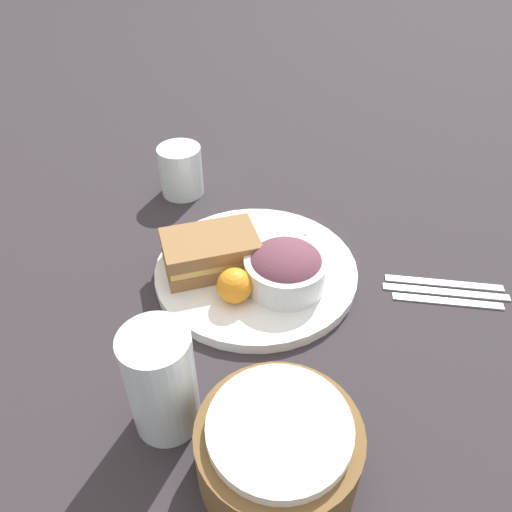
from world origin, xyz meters
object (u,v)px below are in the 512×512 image
at_px(spoon, 448,301).
at_px(water_glass, 181,171).
at_px(plate, 256,271).
at_px(knife, 446,292).
at_px(dressing_cup, 291,236).
at_px(salad_bowl, 286,268).
at_px(fork, 444,283).
at_px(drink_glass, 162,382).
at_px(sandwich, 211,252).
at_px(bread_basket, 275,448).

xyz_separation_m(spoon, water_glass, (0.37, -0.30, 0.04)).
relative_size(plate, knife, 1.68).
distance_m(dressing_cup, spoon, 0.23).
bearing_deg(dressing_cup, plate, 40.20).
bearing_deg(spoon, water_glass, 152.95).
distance_m(plate, knife, 0.26).
relative_size(dressing_cup, water_glass, 0.52).
bearing_deg(plate, salad_bowl, 136.09).
xyz_separation_m(fork, spoon, (0.01, 0.04, 0.00)).
height_order(dressing_cup, drink_glass, drink_glass).
distance_m(knife, spoon, 0.02).
relative_size(sandwich, spoon, 0.98).
distance_m(drink_glass, knife, 0.41).
bearing_deg(water_glass, bread_basket, 102.05).
xyz_separation_m(salad_bowl, drink_glass, (0.15, 0.19, 0.02)).
bearing_deg(spoon, plate, 176.11).
distance_m(bread_basket, fork, 0.36).
bearing_deg(bread_basket, salad_bowl, -99.06).
relative_size(drink_glass, fork, 0.81).
height_order(salad_bowl, bread_basket, bread_basket).
height_order(bread_basket, spoon, bread_basket).
bearing_deg(water_glass, knife, 142.73).
height_order(salad_bowl, dressing_cup, salad_bowl).
bearing_deg(water_glass, dressing_cup, 133.19).
bearing_deg(spoon, drink_glass, -145.75).
bearing_deg(fork, knife, -90.00).
height_order(knife, water_glass, water_glass).
distance_m(sandwich, knife, 0.33).
height_order(sandwich, salad_bowl, salad_bowl).
xyz_separation_m(plate, salad_bowl, (-0.04, 0.04, 0.03)).
xyz_separation_m(bread_basket, spoon, (-0.26, -0.21, -0.04)).
height_order(salad_bowl, spoon, salad_bowl).
bearing_deg(sandwich, fork, 172.10).
relative_size(knife, water_glass, 1.98).
height_order(spoon, water_glass, water_glass).
bearing_deg(knife, fork, 90.00).
distance_m(plate, bread_basket, 0.29).
xyz_separation_m(plate, drink_glass, (0.11, 0.22, 0.06)).
distance_m(salad_bowl, spoon, 0.22).
distance_m(plate, drink_glass, 0.26).
xyz_separation_m(drink_glass, fork, (-0.37, -0.18, -0.06)).
distance_m(spoon, water_glass, 0.48).
relative_size(fork, knife, 0.95).
xyz_separation_m(knife, water_glass, (0.37, -0.28, 0.04)).
xyz_separation_m(sandwich, knife, (-0.32, 0.06, -0.04)).
bearing_deg(dressing_cup, knife, 153.03).
distance_m(salad_bowl, dressing_cup, 0.09).
relative_size(salad_bowl, fork, 0.69).
bearing_deg(plate, dressing_cup, -139.80).
xyz_separation_m(plate, fork, (-0.26, 0.04, -0.01)).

